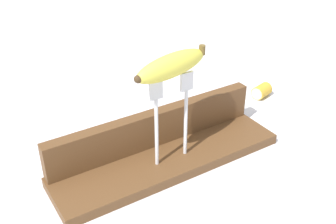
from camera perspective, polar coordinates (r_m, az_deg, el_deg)
ground_plane at (r=0.83m, az=0.00°, el=-7.20°), size 3.00×3.00×0.00m
wooden_board at (r=0.83m, az=0.00°, el=-6.62°), size 0.47×0.13×0.02m
board_backstop at (r=0.84m, az=-1.86°, el=-2.19°), size 0.46×0.03×0.08m
fork_stand_center at (r=0.75m, az=0.49°, el=0.07°), size 0.09×0.01×0.18m
banana_raised_center at (r=0.71m, az=0.52°, el=6.52°), size 0.17×0.08×0.04m
fork_fallen_near at (r=1.21m, az=15.49°, el=4.52°), size 0.16×0.10×0.01m
banana_chunk_near at (r=1.09m, az=12.93°, el=2.86°), size 0.05×0.05×0.03m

